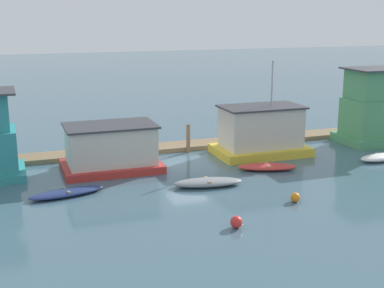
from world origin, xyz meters
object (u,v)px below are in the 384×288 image
(houseboat_yellow, at_px, (261,132))
(houseboat_red, at_px, (111,149))
(dinghy_red, at_px, (267,167))
(dinghy_white, at_px, (381,157))
(buoy_orange, at_px, (295,197))
(dinghy_navy, at_px, (67,193))
(dinghy_grey, at_px, (208,182))
(buoy_red, at_px, (236,222))
(houseboat_green, at_px, (376,109))
(mooring_post_far_left, at_px, (188,138))
(mooring_post_near_left, at_px, (263,132))

(houseboat_yellow, bearing_deg, houseboat_red, -178.23)
(dinghy_red, distance_m, dinghy_white, 8.12)
(houseboat_yellow, relative_size, dinghy_red, 1.67)
(dinghy_red, relative_size, buoy_orange, 7.68)
(dinghy_navy, height_order, dinghy_grey, dinghy_grey)
(houseboat_yellow, height_order, buoy_red, houseboat_yellow)
(houseboat_green, distance_m, dinghy_grey, 16.66)
(dinghy_grey, relative_size, buoy_orange, 8.14)
(buoy_red, distance_m, buoy_orange, 4.76)
(houseboat_red, bearing_deg, dinghy_navy, -128.82)
(houseboat_yellow, distance_m, mooring_post_far_left, 5.04)
(dinghy_navy, relative_size, mooring_post_far_left, 2.12)
(dinghy_white, relative_size, buoy_orange, 6.58)
(houseboat_red, distance_m, dinghy_red, 9.75)
(dinghy_grey, bearing_deg, dinghy_navy, 172.75)
(houseboat_red, height_order, buoy_red, houseboat_red)
(houseboat_yellow, height_order, mooring_post_far_left, houseboat_yellow)
(dinghy_grey, xyz_separation_m, dinghy_red, (4.63, 1.73, -0.02))
(dinghy_red, height_order, mooring_post_near_left, mooring_post_near_left)
(dinghy_white, bearing_deg, buoy_orange, -151.59)
(dinghy_grey, bearing_deg, mooring_post_near_left, 45.86)
(dinghy_navy, relative_size, buoy_red, 7.49)
(houseboat_yellow, xyz_separation_m, dinghy_navy, (-13.63, -4.30, -1.38))
(dinghy_white, bearing_deg, mooring_post_far_left, 150.93)
(dinghy_grey, xyz_separation_m, buoy_red, (-0.94, -6.04, 0.06))
(dinghy_navy, distance_m, dinghy_red, 12.35)
(houseboat_green, distance_m, mooring_post_near_left, 8.68)
(dinghy_red, bearing_deg, buoy_orange, -102.90)
(dinghy_navy, distance_m, dinghy_grey, 7.77)
(houseboat_red, relative_size, dinghy_grey, 1.47)
(buoy_red, bearing_deg, houseboat_red, 107.93)
(houseboat_red, height_order, dinghy_white, houseboat_red)
(houseboat_green, bearing_deg, mooring_post_far_left, 172.28)
(houseboat_yellow, bearing_deg, houseboat_green, 1.47)
(dinghy_navy, bearing_deg, houseboat_yellow, 17.53)
(dinghy_navy, relative_size, dinghy_red, 1.10)
(houseboat_green, relative_size, buoy_red, 9.90)
(mooring_post_far_left, bearing_deg, dinghy_navy, -144.63)
(dinghy_red, height_order, buoy_red, buoy_red)
(mooring_post_far_left, bearing_deg, buoy_orange, -80.40)
(dinghy_red, distance_m, buoy_red, 9.56)
(houseboat_yellow, bearing_deg, buoy_red, -121.22)
(dinghy_navy, bearing_deg, buoy_orange, -23.99)
(houseboat_red, bearing_deg, buoy_red, -72.07)
(dinghy_grey, height_order, mooring_post_far_left, mooring_post_far_left)
(houseboat_yellow, relative_size, dinghy_navy, 1.52)
(dinghy_navy, height_order, buoy_red, buoy_red)
(dinghy_grey, bearing_deg, houseboat_red, 132.22)
(houseboat_yellow, distance_m, buoy_red, 13.30)
(mooring_post_near_left, bearing_deg, dinghy_grey, -134.14)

